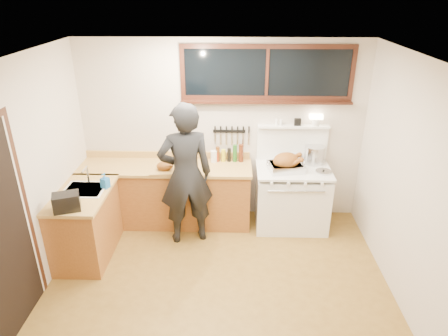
{
  "coord_description": "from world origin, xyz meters",
  "views": [
    {
      "loc": [
        0.17,
        -3.63,
        3.2
      ],
      "look_at": [
        0.05,
        0.85,
        1.15
      ],
      "focal_mm": 32.0,
      "sensor_mm": 36.0,
      "label": 1
    }
  ],
  "objects_px": {
    "roast_turkey": "(286,163)",
    "cutting_board": "(165,168)",
    "man": "(186,175)",
    "vintage_stove": "(291,196)"
  },
  "relations": [
    {
      "from": "vintage_stove",
      "to": "roast_turkey",
      "type": "distance_m",
      "value": 0.55
    },
    {
      "from": "vintage_stove",
      "to": "man",
      "type": "relative_size",
      "value": 0.82
    },
    {
      "from": "man",
      "to": "cutting_board",
      "type": "height_order",
      "value": "man"
    },
    {
      "from": "roast_turkey",
      "to": "cutting_board",
      "type": "bearing_deg",
      "value": -177.34
    },
    {
      "from": "vintage_stove",
      "to": "roast_turkey",
      "type": "height_order",
      "value": "vintage_stove"
    },
    {
      "from": "cutting_board",
      "to": "roast_turkey",
      "type": "relative_size",
      "value": 0.81
    },
    {
      "from": "man",
      "to": "cutting_board",
      "type": "xyz_separation_m",
      "value": [
        -0.31,
        0.27,
        -0.02
      ]
    },
    {
      "from": "man",
      "to": "roast_turkey",
      "type": "distance_m",
      "value": 1.38
    },
    {
      "from": "roast_turkey",
      "to": "vintage_stove",
      "type": "bearing_deg",
      "value": 28.65
    },
    {
      "from": "vintage_stove",
      "to": "cutting_board",
      "type": "xyz_separation_m",
      "value": [
        -1.77,
        -0.14,
        0.49
      ]
    }
  ]
}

